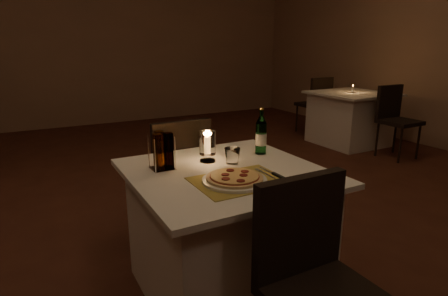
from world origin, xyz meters
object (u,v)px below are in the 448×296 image
plate (235,180)px  tumbler (232,156)px  main_table (226,232)px  chair_near (314,269)px  water_bottle (261,135)px  hurricane_candle (207,144)px  neighbor_table_right (350,118)px  pizza (235,177)px  chair_far (178,167)px

plate → tumbler: bearing=62.3°
main_table → chair_near: 0.74m
chair_near → water_bottle: (0.34, 0.89, 0.31)m
hurricane_candle → neighbor_table_right: (3.21, 1.91, -0.47)m
main_table → pizza: 0.44m
hurricane_candle → main_table: bearing=-85.0°
hurricane_candle → pizza: bearing=-95.2°
chair_near → water_bottle: size_ratio=3.15×
main_table → water_bottle: size_ratio=3.50×
neighbor_table_right → tumbler: bearing=-147.0°
chair_far → neighbor_table_right: 3.48m
plate → tumbler: 0.31m
plate → water_bottle: water_bottle is taller
main_table → pizza: pizza is taller
plate → pizza: bearing=-58.4°
chair_near → tumbler: bearing=83.5°
neighbor_table_right → hurricane_candle: bearing=-149.2°
main_table → plate: plate is taller
chair_far → water_bottle: 0.71m
main_table → water_bottle: 0.62m
plate → pizza: pizza is taller
main_table → water_bottle: water_bottle is taller
chair_far → main_table: bearing=-90.0°
neighbor_table_right → chair_near: bearing=-138.6°
chair_far → pizza: size_ratio=3.21×
pizza → chair_near: bearing=-84.7°
chair_far → water_bottle: water_bottle is taller
hurricane_candle → tumbler: bearing=-42.3°
water_bottle → neighbor_table_right: 3.47m
pizza → hurricane_candle: 0.38m
plate → hurricane_candle: bearing=84.8°
chair_far → water_bottle: size_ratio=3.15×
main_table → hurricane_candle: size_ratio=5.53×
main_table → hurricane_candle: (-0.02, 0.19, 0.47)m
chair_near → hurricane_candle: size_ratio=4.97×
tumbler → water_bottle: water_bottle is taller
plate → neighbor_table_right: (3.24, 2.28, -0.38)m
tumbler → neighbor_table_right: tumbler is taller
chair_far → tumbler: (0.09, -0.62, 0.24)m
chair_near → tumbler: (0.09, 0.80, 0.24)m
main_table → chair_near: chair_near is taller
chair_far → chair_near: bearing=-90.0°
water_bottle → neighbor_table_right: size_ratio=0.29×
chair_far → hurricane_candle: size_ratio=4.97×
plate → pizza: (0.00, -0.00, 0.02)m
chair_far → plate: (-0.05, -0.89, 0.20)m
main_table → chair_far: (-0.00, 0.71, 0.18)m
main_table → tumbler: 0.43m
chair_near → neighbor_table_right: size_ratio=0.90×
pizza → neighbor_table_right: (3.24, 2.28, -0.39)m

